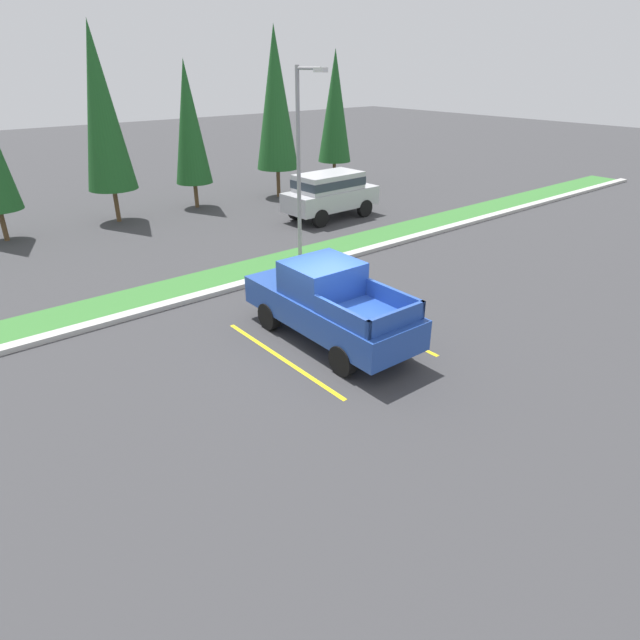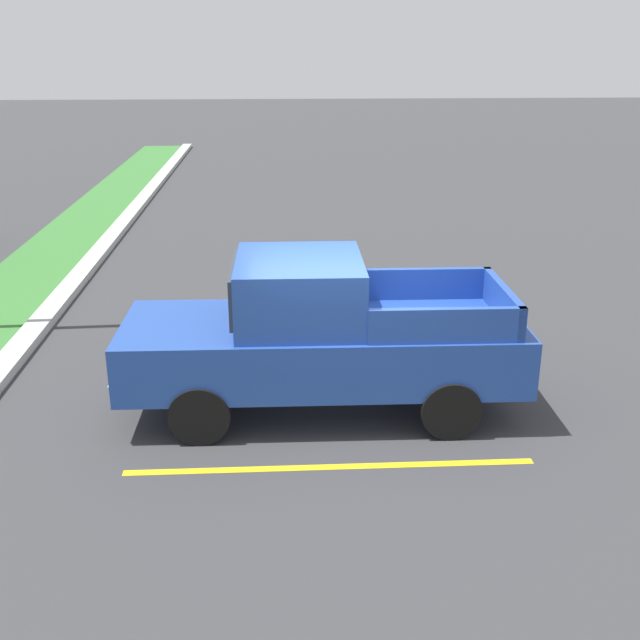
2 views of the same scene
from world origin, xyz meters
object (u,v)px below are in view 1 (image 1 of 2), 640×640
Objects in this scene: cypress_tree_center at (101,108)px; street_light at (301,154)px; cypress_tree_right_inner at (189,123)px; cypress_tree_far_right at (335,107)px; cypress_tree_rightmost at (276,99)px; suv_distant at (330,192)px; pickup_truck_main at (328,304)px.

street_light is at bearing -71.69° from cypress_tree_center.
cypress_tree_right_inner is (4.07, 0.14, -0.85)m from cypress_tree_center.
cypress_tree_center is at bearing -177.99° from cypress_tree_right_inner.
cypress_tree_right_inner is 0.93× the size of cypress_tree_far_right.
street_light is 0.79× the size of cypress_tree_rightmost.
cypress_tree_center reaches higher than cypress_tree_far_right.
pickup_truck_main is at bearing -130.25° from suv_distant.
cypress_tree_rightmost is at bearing -3.24° from cypress_tree_center.
pickup_truck_main is 0.80× the size of street_light.
street_light is at bearing -120.45° from cypress_tree_rightmost.
suv_distant is 0.63× the size of cypress_tree_far_right.
pickup_truck_main is 17.53m from cypress_tree_rightmost.
suv_distant is 8.62m from cypress_tree_far_right.
cypress_tree_rightmost is (0.77, 5.26, 3.71)m from suv_distant.
street_light is 0.96× the size of cypress_tree_right_inner.
cypress_tree_rightmost reaches higher than suv_distant.
suv_distant is 6.70m from street_light.
cypress_tree_far_right reaches higher than suv_distant.
suv_distant is at bearing 49.75° from pickup_truck_main.
cypress_tree_right_inner is 9.22m from cypress_tree_far_right.
cypress_tree_center is 1.12× the size of cypress_tree_far_right.
pickup_truck_main is 15.65m from cypress_tree_center.
suv_distant is at bearing -36.00° from cypress_tree_center.
cypress_tree_far_right is at bearing 0.98° from cypress_tree_center.
suv_distant is at bearing -56.92° from cypress_tree_right_inner.
cypress_tree_right_inner is 4.74m from cypress_tree_rightmost.
pickup_truck_main is at bearing -90.24° from cypress_tree_center.
street_light is 0.79× the size of cypress_tree_center.
cypress_tree_right_inner is at bearing 74.88° from pickup_truck_main.
cypress_tree_rightmost is at bearing -7.83° from cypress_tree_right_inner.
street_light reaches higher than suv_distant.
suv_distant is 10.44m from cypress_tree_center.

